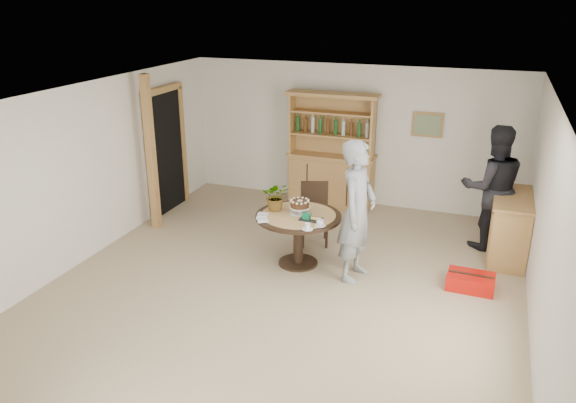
{
  "coord_description": "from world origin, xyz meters",
  "views": [
    {
      "loc": [
        2.31,
        -6.1,
        3.65
      ],
      "look_at": [
        -0.1,
        0.43,
        1.05
      ],
      "focal_mm": 35.0,
      "sensor_mm": 36.0,
      "label": 1
    }
  ],
  "objects_px": {
    "dining_chair": "(314,209)",
    "teen_boy": "(357,211)",
    "dining_table": "(298,225)",
    "adult_person": "(492,188)",
    "sideboard": "(510,227)",
    "hutch": "(331,168)",
    "red_suitcase": "(471,282)"
  },
  "relations": [
    {
      "from": "dining_table",
      "to": "adult_person",
      "type": "distance_m",
      "value": 2.95
    },
    {
      "from": "sideboard",
      "to": "red_suitcase",
      "type": "height_order",
      "value": "sideboard"
    },
    {
      "from": "sideboard",
      "to": "red_suitcase",
      "type": "xyz_separation_m",
      "value": [
        -0.44,
        -1.17,
        -0.37
      ]
    },
    {
      "from": "teen_boy",
      "to": "adult_person",
      "type": "distance_m",
      "value": 2.33
    },
    {
      "from": "red_suitcase",
      "to": "adult_person",
      "type": "bearing_deg",
      "value": 86.39
    },
    {
      "from": "dining_chair",
      "to": "teen_boy",
      "type": "distance_m",
      "value": 1.34
    },
    {
      "from": "dining_chair",
      "to": "adult_person",
      "type": "xyz_separation_m",
      "value": [
        2.52,
        0.72,
        0.41
      ]
    },
    {
      "from": "dining_table",
      "to": "red_suitcase",
      "type": "relative_size",
      "value": 1.96
    },
    {
      "from": "sideboard",
      "to": "dining_table",
      "type": "height_order",
      "value": "sideboard"
    },
    {
      "from": "hutch",
      "to": "dining_table",
      "type": "bearing_deg",
      "value": -84.39
    },
    {
      "from": "sideboard",
      "to": "teen_boy",
      "type": "bearing_deg",
      "value": -144.73
    },
    {
      "from": "dining_chair",
      "to": "red_suitcase",
      "type": "xyz_separation_m",
      "value": [
        2.38,
        -0.72,
        -0.43
      ]
    },
    {
      "from": "dining_table",
      "to": "teen_boy",
      "type": "xyz_separation_m",
      "value": [
        0.85,
        -0.1,
        0.35
      ]
    },
    {
      "from": "sideboard",
      "to": "adult_person",
      "type": "xyz_separation_m",
      "value": [
        -0.3,
        0.27,
        0.47
      ]
    },
    {
      "from": "dining_table",
      "to": "sideboard",
      "type": "bearing_deg",
      "value": 24.52
    },
    {
      "from": "hutch",
      "to": "red_suitcase",
      "type": "height_order",
      "value": "hutch"
    },
    {
      "from": "sideboard",
      "to": "red_suitcase",
      "type": "relative_size",
      "value": 2.06
    },
    {
      "from": "dining_chair",
      "to": "teen_boy",
      "type": "bearing_deg",
      "value": -66.31
    },
    {
      "from": "hutch",
      "to": "sideboard",
      "type": "bearing_deg",
      "value": -22.21
    },
    {
      "from": "hutch",
      "to": "adult_person",
      "type": "xyz_separation_m",
      "value": [
        2.74,
        -0.97,
        0.26
      ]
    },
    {
      "from": "hutch",
      "to": "red_suitcase",
      "type": "distance_m",
      "value": 3.6
    },
    {
      "from": "teen_boy",
      "to": "hutch",
      "type": "bearing_deg",
      "value": 30.73
    },
    {
      "from": "adult_person",
      "to": "dining_table",
      "type": "bearing_deg",
      "value": 15.93
    },
    {
      "from": "dining_chair",
      "to": "red_suitcase",
      "type": "bearing_deg",
      "value": -36.7
    },
    {
      "from": "teen_boy",
      "to": "red_suitcase",
      "type": "bearing_deg",
      "value": -74.47
    },
    {
      "from": "hutch",
      "to": "dining_table",
      "type": "distance_m",
      "value": 2.53
    },
    {
      "from": "hutch",
      "to": "dining_chair",
      "type": "relative_size",
      "value": 2.16
    },
    {
      "from": "dining_table",
      "to": "dining_chair",
      "type": "distance_m",
      "value": 0.83
    },
    {
      "from": "sideboard",
      "to": "red_suitcase",
      "type": "distance_m",
      "value": 1.31
    },
    {
      "from": "sideboard",
      "to": "dining_table",
      "type": "xyz_separation_m",
      "value": [
        -2.79,
        -1.27,
        0.13
      ]
    },
    {
      "from": "sideboard",
      "to": "adult_person",
      "type": "relative_size",
      "value": 0.67
    },
    {
      "from": "dining_table",
      "to": "teen_boy",
      "type": "distance_m",
      "value": 0.93
    }
  ]
}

